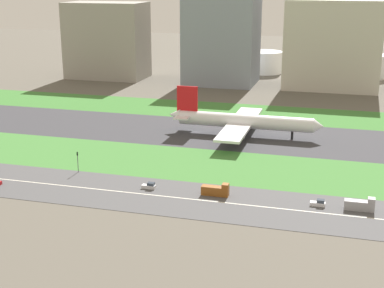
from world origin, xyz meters
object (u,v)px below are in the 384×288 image
at_px(truck_1, 360,205).
at_px(truck_0, 216,190).
at_px(office_tower, 333,45).
at_px(car_2, 318,203).
at_px(fuel_tank_west, 264,62).
at_px(fuel_tank_east, 368,66).
at_px(terminal_building, 107,40).
at_px(car_1, 149,186).
at_px(traffic_light, 78,160).
at_px(hangar_building, 222,41).
at_px(fuel_tank_centre, 318,63).
at_px(airliner, 241,121).

bearing_deg(truck_1, truck_0, 180.00).
bearing_deg(office_tower, car_2, -88.67).
bearing_deg(fuel_tank_west, fuel_tank_east, 0.00).
height_order(truck_1, office_tower, office_tower).
bearing_deg(terminal_building, truck_1, -49.17).
distance_m(car_1, fuel_tank_west, 227.10).
xyz_separation_m(truck_1, office_tower, (-15.91, 182.00, 23.89)).
xyz_separation_m(car_1, traffic_light, (-28.57, 7.99, 3.37)).
distance_m(truck_0, hangar_building, 187.76).
bearing_deg(hangar_building, office_tower, 0.00).
relative_size(terminal_building, hangar_building, 0.96).
height_order(car_1, fuel_tank_centre, fuel_tank_centre).
relative_size(traffic_light, fuel_tank_east, 0.29).
distance_m(airliner, fuel_tank_centre, 160.53).
relative_size(hangar_building, fuel_tank_east, 2.11).
xyz_separation_m(airliner, car_2, (35.89, -68.00, -5.31)).
distance_m(truck_0, car_2, 30.71).
bearing_deg(car_2, hangar_building, 111.01).
bearing_deg(hangar_building, fuel_tank_west, 66.03).
bearing_deg(hangar_building, truck_0, -77.84).
height_order(airliner, office_tower, office_tower).
xyz_separation_m(office_tower, fuel_tank_east, (22.00, 45.00, -18.08)).
distance_m(fuel_tank_west, fuel_tank_east, 67.68).
relative_size(traffic_light, hangar_building, 0.14).
relative_size(office_tower, fuel_tank_centre, 2.81).
bearing_deg(hangar_building, fuel_tank_east, 27.17).
distance_m(airliner, hangar_building, 120.60).
bearing_deg(office_tower, car_1, -104.79).
xyz_separation_m(airliner, office_tower, (31.66, 114.00, 19.33)).
distance_m(truck_1, fuel_tank_centre, 228.53).
relative_size(fuel_tank_west, fuel_tank_centre, 1.26).
bearing_deg(traffic_light, car_2, -5.65).
bearing_deg(office_tower, terminal_building, 180.00).
xyz_separation_m(airliner, terminal_building, (-109.69, 114.00, 17.73)).
bearing_deg(hangar_building, car_1, -84.47).
height_order(fuel_tank_west, fuel_tank_east, fuel_tank_east).
bearing_deg(car_1, hangar_building, 95.53).
bearing_deg(fuel_tank_west, car_2, -77.60).
relative_size(airliner, fuel_tank_east, 2.64).
relative_size(car_1, fuel_tank_east, 0.18).
bearing_deg(fuel_tank_east, airliner, -108.65).
bearing_deg(car_1, fuel_tank_centre, 80.39).
relative_size(truck_0, traffic_light, 1.17).
relative_size(car_1, office_tower, 0.08).
relative_size(hangar_building, fuel_tank_centre, 2.69).
bearing_deg(office_tower, fuel_tank_west, 135.43).
relative_size(car_1, truck_0, 0.52).
height_order(hangar_building, fuel_tank_west, hangar_building).
xyz_separation_m(truck_1, fuel_tank_centre, (-25.54, 227.00, 6.55)).
distance_m(hangar_building, fuel_tank_centre, 74.05).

